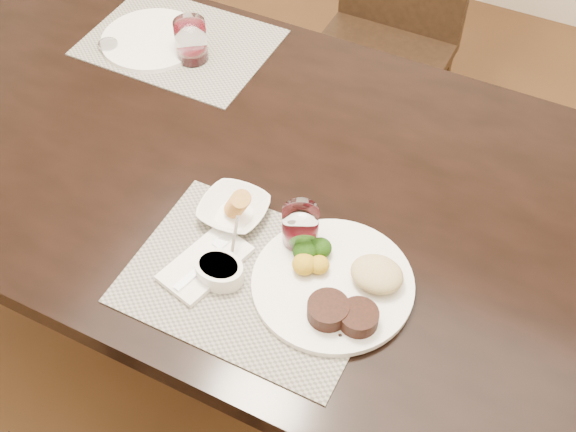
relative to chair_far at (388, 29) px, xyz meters
The scene contains 14 objects.
ground_plane 1.06m from the chair_far, 90.00° to the right, with size 4.50×4.50×0.00m, color #3F2714.
dining_table 0.95m from the chair_far, 90.00° to the right, with size 2.00×1.00×0.75m.
chair_far is the anchor object (origin of this frame).
placemat_near 1.23m from the chair_far, 81.94° to the right, with size 0.46×0.34×0.00m, color gray.
placemat_far 0.76m from the chair_far, 118.65° to the right, with size 0.46×0.34×0.00m, color gray.
dinner_plate 1.22m from the chair_far, 74.16° to the right, with size 0.30×0.30×0.05m.
napkin_fork 1.24m from the chair_far, 86.45° to the right, with size 0.14×0.19×0.02m.
steak_knife 1.27m from the chair_far, 72.67° to the right, with size 0.06×0.26×0.01m.
cracker_bowl 1.11m from the chair_far, 86.71° to the right, with size 0.14×0.14×0.06m.
sauce_ramekin 1.25m from the chair_far, 84.77° to the right, with size 0.10×0.14×0.08m.
wine_glass_near 1.14m from the chair_far, 78.88° to the right, with size 0.07×0.07×0.10m.
far_plate 0.82m from the chair_far, 121.72° to the right, with size 0.26×0.26×0.01m, color white.
wine_glass_far 0.79m from the chair_far, 112.54° to the right, with size 0.08×0.08×0.11m.
salt_cellar 0.92m from the chair_far, 123.64° to the right, with size 0.05×0.05×0.02m.
Camera 1 is at (0.58, -0.93, 1.87)m, focal length 45.00 mm.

